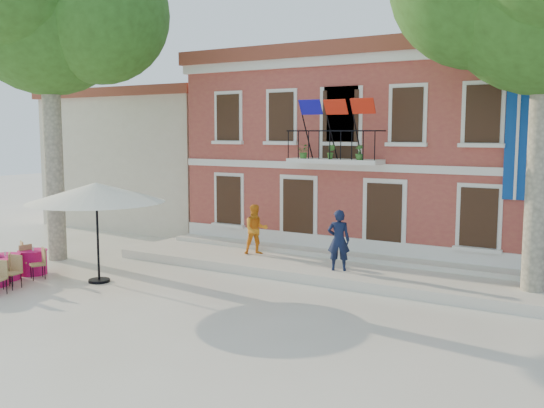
{
  "coord_description": "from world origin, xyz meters",
  "views": [
    {
      "loc": [
        10.58,
        -12.73,
        4.47
      ],
      "look_at": [
        0.8,
        3.5,
        2.21
      ],
      "focal_mm": 40.0,
      "sensor_mm": 36.0,
      "label": 1
    }
  ],
  "objects_px": {
    "plane_tree_west": "(47,9)",
    "pedestrian_navy": "(339,240)",
    "patio_umbrella": "(96,193)",
    "pedestrian_orange": "(256,229)",
    "cafe_table_0": "(33,261)",
    "cafe_table_3": "(5,266)"
  },
  "relations": [
    {
      "from": "pedestrian_orange",
      "to": "cafe_table_0",
      "type": "distance_m",
      "value": 7.23
    },
    {
      "from": "patio_umbrella",
      "to": "cafe_table_0",
      "type": "bearing_deg",
      "value": -171.82
    },
    {
      "from": "patio_umbrella",
      "to": "plane_tree_west",
      "type": "bearing_deg",
      "value": 157.17
    },
    {
      "from": "plane_tree_west",
      "to": "pedestrian_orange",
      "type": "xyz_separation_m",
      "value": [
        6.31,
        3.11,
        -7.43
      ]
    },
    {
      "from": "plane_tree_west",
      "to": "pedestrian_navy",
      "type": "relative_size",
      "value": 6.25
    },
    {
      "from": "plane_tree_west",
      "to": "pedestrian_navy",
      "type": "height_order",
      "value": "plane_tree_west"
    },
    {
      "from": "patio_umbrella",
      "to": "pedestrian_orange",
      "type": "height_order",
      "value": "patio_umbrella"
    },
    {
      "from": "patio_umbrella",
      "to": "cafe_table_3",
      "type": "xyz_separation_m",
      "value": [
        -2.65,
        -1.26,
        -2.26
      ]
    },
    {
      "from": "patio_umbrella",
      "to": "cafe_table_0",
      "type": "distance_m",
      "value": 3.42
    },
    {
      "from": "plane_tree_west",
      "to": "pedestrian_orange",
      "type": "height_order",
      "value": "plane_tree_west"
    },
    {
      "from": "patio_umbrella",
      "to": "pedestrian_navy",
      "type": "height_order",
      "value": "patio_umbrella"
    },
    {
      "from": "pedestrian_orange",
      "to": "pedestrian_navy",
      "type": "bearing_deg",
      "value": -55.72
    },
    {
      "from": "pedestrian_orange",
      "to": "cafe_table_3",
      "type": "height_order",
      "value": "pedestrian_orange"
    },
    {
      "from": "plane_tree_west",
      "to": "pedestrian_orange",
      "type": "distance_m",
      "value": 10.23
    },
    {
      "from": "pedestrian_orange",
      "to": "cafe_table_0",
      "type": "relative_size",
      "value": 0.9
    },
    {
      "from": "cafe_table_3",
      "to": "pedestrian_orange",
      "type": "bearing_deg",
      "value": 48.67
    },
    {
      "from": "plane_tree_west",
      "to": "cafe_table_0",
      "type": "bearing_deg",
      "value": -58.44
    },
    {
      "from": "cafe_table_0",
      "to": "cafe_table_3",
      "type": "distance_m",
      "value": 0.91
    },
    {
      "from": "patio_umbrella",
      "to": "pedestrian_orange",
      "type": "relative_size",
      "value": 2.35
    },
    {
      "from": "pedestrian_orange",
      "to": "cafe_table_3",
      "type": "distance_m",
      "value": 7.95
    },
    {
      "from": "plane_tree_west",
      "to": "pedestrian_navy",
      "type": "xyz_separation_m",
      "value": [
        9.76,
        2.34,
        -7.35
      ]
    },
    {
      "from": "cafe_table_3",
      "to": "cafe_table_0",
      "type": "bearing_deg",
      "value": 83.08
    }
  ]
}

